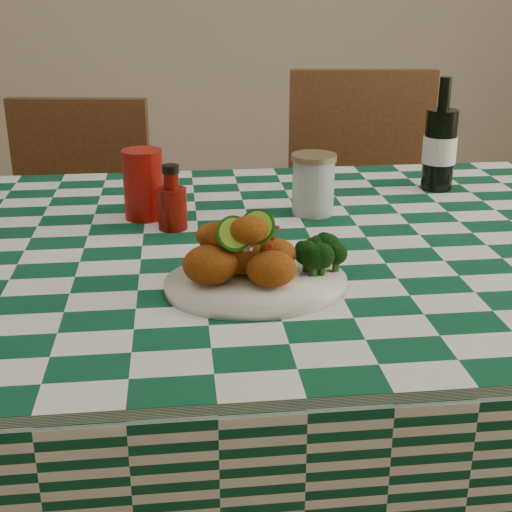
{
  "coord_description": "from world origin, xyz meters",
  "views": [
    {
      "loc": [
        -0.14,
        -1.21,
        1.24
      ],
      "look_at": [
        -0.02,
        -0.21,
        0.84
      ],
      "focal_mm": 50.0,
      "sensor_mm": 36.0,
      "label": 1
    }
  ],
  "objects_px": {
    "wooden_chair_left": "(72,266)",
    "wooden_chair_right": "(363,245)",
    "ketchup_bottle": "(172,197)",
    "fried_chicken_pile": "(248,248)",
    "red_tumbler": "(143,184)",
    "plate": "(256,284)",
    "mason_jar": "(313,184)",
    "beer_bottle": "(441,134)",
    "dining_table": "(256,424)"
  },
  "relations": [
    {
      "from": "plate",
      "to": "red_tumbler",
      "type": "relative_size",
      "value": 2.05
    },
    {
      "from": "dining_table",
      "to": "beer_bottle",
      "type": "distance_m",
      "value": 0.74
    },
    {
      "from": "fried_chicken_pile",
      "to": "ketchup_bottle",
      "type": "height_order",
      "value": "ketchup_bottle"
    },
    {
      "from": "plate",
      "to": "wooden_chair_right",
      "type": "height_order",
      "value": "wooden_chair_right"
    },
    {
      "from": "wooden_chair_left",
      "to": "wooden_chair_right",
      "type": "distance_m",
      "value": 0.86
    },
    {
      "from": "plate",
      "to": "wooden_chair_left",
      "type": "bearing_deg",
      "value": 114.03
    },
    {
      "from": "mason_jar",
      "to": "beer_bottle",
      "type": "xyz_separation_m",
      "value": [
        0.31,
        0.15,
        0.06
      ]
    },
    {
      "from": "plate",
      "to": "red_tumbler",
      "type": "distance_m",
      "value": 0.42
    },
    {
      "from": "wooden_chair_left",
      "to": "wooden_chair_right",
      "type": "xyz_separation_m",
      "value": [
        0.86,
        -0.01,
        0.04
      ]
    },
    {
      "from": "red_tumbler",
      "to": "beer_bottle",
      "type": "distance_m",
      "value": 0.67
    },
    {
      "from": "mason_jar",
      "to": "wooden_chair_right",
      "type": "height_order",
      "value": "wooden_chair_right"
    },
    {
      "from": "plate",
      "to": "mason_jar",
      "type": "height_order",
      "value": "mason_jar"
    },
    {
      "from": "dining_table",
      "to": "mason_jar",
      "type": "relative_size",
      "value": 13.59
    },
    {
      "from": "beer_bottle",
      "to": "wooden_chair_left",
      "type": "bearing_deg",
      "value": 153.26
    },
    {
      "from": "red_tumbler",
      "to": "plate",
      "type": "bearing_deg",
      "value": -64.09
    },
    {
      "from": "beer_bottle",
      "to": "wooden_chair_left",
      "type": "xyz_separation_m",
      "value": [
        -0.9,
        0.45,
        -0.46
      ]
    },
    {
      "from": "plate",
      "to": "beer_bottle",
      "type": "distance_m",
      "value": 0.7
    },
    {
      "from": "ketchup_bottle",
      "to": "mason_jar",
      "type": "height_order",
      "value": "ketchup_bottle"
    },
    {
      "from": "dining_table",
      "to": "wooden_chair_right",
      "type": "relative_size",
      "value": 1.7
    },
    {
      "from": "mason_jar",
      "to": "ketchup_bottle",
      "type": "bearing_deg",
      "value": -167.6
    },
    {
      "from": "plate",
      "to": "mason_jar",
      "type": "xyz_separation_m",
      "value": [
        0.16,
        0.36,
        0.05
      ]
    },
    {
      "from": "fried_chicken_pile",
      "to": "dining_table",
      "type": "bearing_deg",
      "value": 80.37
    },
    {
      "from": "dining_table",
      "to": "fried_chicken_pile",
      "type": "height_order",
      "value": "fried_chicken_pile"
    },
    {
      "from": "mason_jar",
      "to": "fried_chicken_pile",
      "type": "bearing_deg",
      "value": -114.97
    },
    {
      "from": "red_tumbler",
      "to": "wooden_chair_right",
      "type": "height_order",
      "value": "wooden_chair_right"
    },
    {
      "from": "dining_table",
      "to": "plate",
      "type": "height_order",
      "value": "plate"
    },
    {
      "from": "ketchup_bottle",
      "to": "beer_bottle",
      "type": "distance_m",
      "value": 0.63
    },
    {
      "from": "plate",
      "to": "wooden_chair_left",
      "type": "xyz_separation_m",
      "value": [
        -0.43,
        0.96,
        -0.34
      ]
    },
    {
      "from": "dining_table",
      "to": "red_tumbler",
      "type": "distance_m",
      "value": 0.53
    },
    {
      "from": "wooden_chair_left",
      "to": "dining_table",
      "type": "bearing_deg",
      "value": -50.23
    },
    {
      "from": "wooden_chair_left",
      "to": "plate",
      "type": "bearing_deg",
      "value": -57.28
    },
    {
      "from": "red_tumbler",
      "to": "beer_bottle",
      "type": "bearing_deg",
      "value": 11.89
    },
    {
      "from": "plate",
      "to": "wooden_chair_right",
      "type": "bearing_deg",
      "value": 65.61
    },
    {
      "from": "dining_table",
      "to": "mason_jar",
      "type": "xyz_separation_m",
      "value": [
        0.13,
        0.15,
        0.45
      ]
    },
    {
      "from": "ketchup_bottle",
      "to": "mason_jar",
      "type": "relative_size",
      "value": 1.02
    },
    {
      "from": "ketchup_bottle",
      "to": "beer_bottle",
      "type": "xyz_separation_m",
      "value": [
        0.59,
        0.21,
        0.06
      ]
    },
    {
      "from": "red_tumbler",
      "to": "ketchup_bottle",
      "type": "distance_m",
      "value": 0.09
    },
    {
      "from": "fried_chicken_pile",
      "to": "red_tumbler",
      "type": "xyz_separation_m",
      "value": [
        -0.17,
        0.37,
        0.0
      ]
    },
    {
      "from": "plate",
      "to": "fried_chicken_pile",
      "type": "distance_m",
      "value": 0.06
    },
    {
      "from": "fried_chicken_pile",
      "to": "ketchup_bottle",
      "type": "distance_m",
      "value": 0.32
    },
    {
      "from": "red_tumbler",
      "to": "mason_jar",
      "type": "xyz_separation_m",
      "value": [
        0.34,
        -0.01,
        -0.01
      ]
    },
    {
      "from": "fried_chicken_pile",
      "to": "beer_bottle",
      "type": "bearing_deg",
      "value": 46.63
    },
    {
      "from": "dining_table",
      "to": "beer_bottle",
      "type": "xyz_separation_m",
      "value": [
        0.44,
        0.3,
        0.52
      ]
    },
    {
      "from": "ketchup_bottle",
      "to": "wooden_chair_right",
      "type": "xyz_separation_m",
      "value": [
        0.56,
        0.65,
        -0.36
      ]
    },
    {
      "from": "dining_table",
      "to": "mason_jar",
      "type": "height_order",
      "value": "mason_jar"
    },
    {
      "from": "plate",
      "to": "fried_chicken_pile",
      "type": "height_order",
      "value": "fried_chicken_pile"
    },
    {
      "from": "ketchup_bottle",
      "to": "wooden_chair_left",
      "type": "xyz_separation_m",
      "value": [
        -0.3,
        0.66,
        -0.4
      ]
    },
    {
      "from": "red_tumbler",
      "to": "mason_jar",
      "type": "relative_size",
      "value": 1.12
    },
    {
      "from": "plate",
      "to": "red_tumbler",
      "type": "bearing_deg",
      "value": 115.91
    },
    {
      "from": "mason_jar",
      "to": "wooden_chair_left",
      "type": "xyz_separation_m",
      "value": [
        -0.58,
        0.6,
        -0.39
      ]
    }
  ]
}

